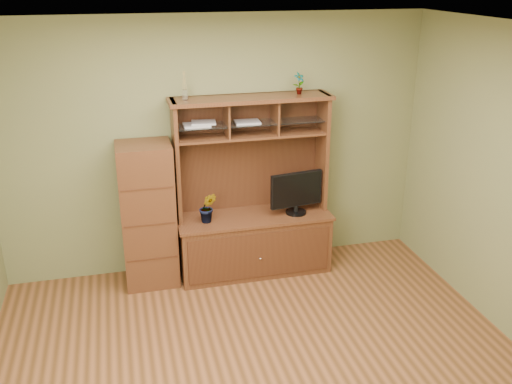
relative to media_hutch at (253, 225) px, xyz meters
name	(u,v)px	position (x,y,z in m)	size (l,w,h in m)	color
room	(265,222)	(-0.33, -1.73, 0.83)	(4.54, 4.04, 2.74)	#543318
media_hutch	(253,225)	(0.00, 0.00, 0.00)	(1.66, 0.61, 1.90)	#442013
monitor	(296,192)	(0.45, -0.08, 0.37)	(0.58, 0.22, 0.46)	black
orchid_plant	(208,207)	(-0.50, -0.08, 0.29)	(0.18, 0.14, 0.33)	#345A1E
top_plant	(299,83)	(0.50, 0.08, 1.49)	(0.12, 0.08, 0.22)	#346D26
reed_diffuser	(185,89)	(-0.66, 0.08, 1.49)	(0.06, 0.06, 0.28)	silver
magazines	(215,123)	(-0.37, 0.08, 1.13)	(0.78, 0.22, 0.04)	silver
side_cabinet	(148,215)	(-1.10, 0.01, 0.23)	(0.54, 0.49, 1.50)	#442013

